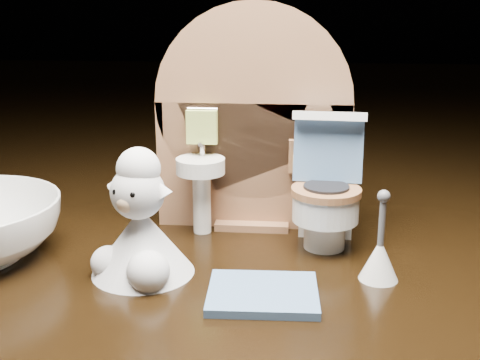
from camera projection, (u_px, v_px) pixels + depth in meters
The scene contains 5 objects.
backdrop_panel at pixel (252, 132), 0.40m from camera, with size 0.13×0.05×0.15m.
toy_toilet at pixel (326, 196), 0.38m from camera, with size 0.05×0.06×0.09m.
bath_mat at pixel (263, 294), 0.32m from camera, with size 0.06×0.05×0.00m, color #4E719C.
toilet_brush at pixel (379, 256), 0.33m from camera, with size 0.02×0.02×0.05m.
plush_lamb at pixel (140, 231), 0.34m from camera, with size 0.06×0.06×0.08m.
Camera 1 is at (0.03, -0.33, 0.15)m, focal length 45.00 mm.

